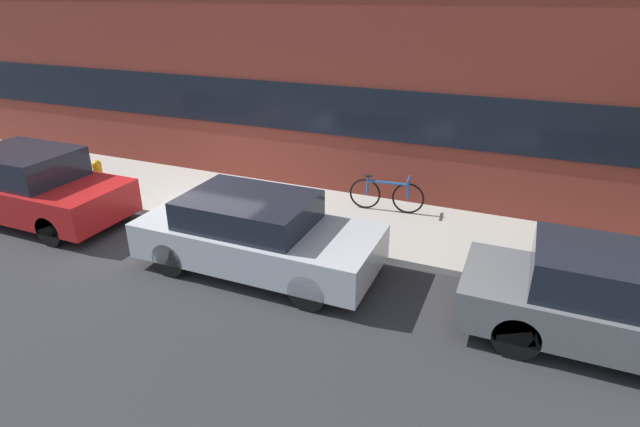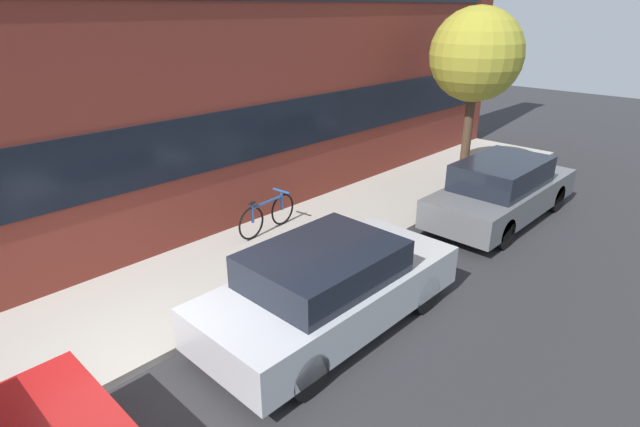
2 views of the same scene
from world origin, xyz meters
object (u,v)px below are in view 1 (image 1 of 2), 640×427
Objects in this scene: parked_car_red at (33,187)px; fire_hydrant at (98,175)px; bicycle at (387,194)px; parked_car_grey at (629,306)px; parked_car_silver at (256,234)px.

parked_car_red is 1.66m from fire_hydrant.
bicycle is at bearing 24.27° from parked_car_red.
bicycle reaches higher than fire_hydrant.
parked_car_grey reaches higher than bicycle.
parked_car_red is at bearing -93.35° from fire_hydrant.
parked_car_silver is 0.95× the size of parked_car_grey.
parked_car_grey reaches higher than fire_hydrant.
parked_car_grey is 6.05× the size of fire_hydrant.
parked_car_red is 0.92× the size of parked_car_grey.
fire_hydrant is 6.82m from bicycle.
parked_car_grey is 10.94m from fire_hydrant.
bicycle is at bearing 11.95° from fire_hydrant.
parked_car_red is 0.97× the size of parked_car_silver.
fire_hydrant is at bearing 162.61° from parked_car_silver.
parked_car_red is 10.91m from parked_car_grey.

